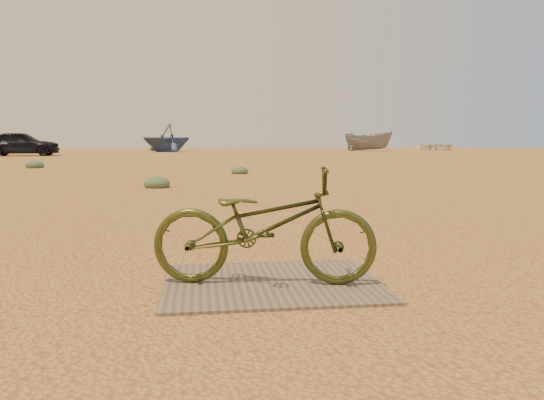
{
  "coord_description": "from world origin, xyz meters",
  "views": [
    {
      "loc": [
        -0.73,
        -3.93,
        1.1
      ],
      "look_at": [
        -0.21,
        -0.03,
        0.65
      ],
      "focal_mm": 35.0,
      "sensor_mm": 36.0,
      "label": 1
    }
  ],
  "objects": [
    {
      "name": "ground",
      "position": [
        0.0,
        0.0,
        0.0
      ],
      "size": [
        120.0,
        120.0,
        0.0
      ],
      "primitive_type": "plane",
      "color": "gold",
      "rests_on": "ground"
    },
    {
      "name": "plywood_board",
      "position": [
        -0.21,
        -0.03,
        0.01
      ],
      "size": [
        1.63,
        1.29,
        0.02
      ],
      "primitive_type": "cube",
      "color": "#766750",
      "rests_on": "ground"
    },
    {
      "name": "bicycle",
      "position": [
        -0.27,
        -0.06,
        0.46
      ],
      "size": [
        1.75,
        0.87,
        0.88
      ],
      "primitive_type": "imported",
      "rotation": [
        0.0,
        0.0,
        1.39
      ],
      "color": "#3D4419",
      "rests_on": "plywood_board"
    },
    {
      "name": "car",
      "position": [
        -12.34,
        32.68,
        0.8
      ],
      "size": [
        4.81,
        2.18,
        1.6
      ],
      "primitive_type": "imported",
      "rotation": [
        0.0,
        0.0,
        1.63
      ],
      "color": "black",
      "rests_on": "ground"
    },
    {
      "name": "boat_far_left",
      "position": [
        -3.57,
        42.39,
        1.2
      ],
      "size": [
        6.02,
        5.9,
        2.4
      ],
      "primitive_type": "imported",
      "rotation": [
        0.0,
        0.0,
        -0.93
      ],
      "color": "#3A517E",
      "rests_on": "ground"
    },
    {
      "name": "boat_mid_right",
      "position": [
        14.52,
        43.26,
        0.89
      ],
      "size": [
        4.65,
        4.21,
        1.77
      ],
      "primitive_type": "imported",
      "rotation": [
        0.0,
        0.0,
        0.89
      ],
      "color": "gray",
      "rests_on": "ground"
    },
    {
      "name": "boat_far_right",
      "position": [
        22.28,
        45.5,
        0.45
      ],
      "size": [
        4.0,
        4.91,
        0.89
      ],
      "primitive_type": "imported",
      "rotation": [
        0.0,
        0.0,
        0.24
      ],
      "color": "white",
      "rests_on": "ground"
    },
    {
      "name": "kale_a",
      "position": [
        -1.73,
        8.33,
        0.0
      ],
      "size": [
        0.6,
        0.6,
        0.33
      ],
      "primitive_type": "ellipsoid",
      "color": "#54704A",
      "rests_on": "ground"
    },
    {
      "name": "kale_b",
      "position": [
        0.49,
        12.88,
        0.0
      ],
      "size": [
        0.54,
        0.54,
        0.3
      ],
      "primitive_type": "ellipsoid",
      "color": "#54704A",
      "rests_on": "ground"
    },
    {
      "name": "kale_c",
      "position": [
        -7.03,
        17.35,
        0.0
      ],
      "size": [
        0.68,
        0.68,
        0.38
      ],
      "primitive_type": "ellipsoid",
      "color": "#54704A",
      "rests_on": "ground"
    }
  ]
}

